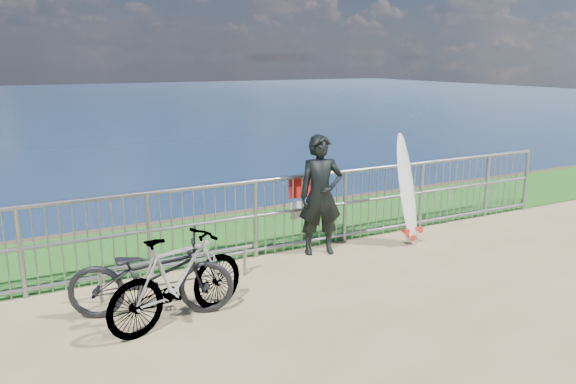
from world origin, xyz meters
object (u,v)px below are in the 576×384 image
surfer (321,195)px  surfboard (407,193)px  bicycle_near (151,275)px  bicycle_far (178,279)px

surfer → surfboard: surfer is taller
surfer → bicycle_near: 2.84m
surfboard → bicycle_near: bearing=-170.8°
surfboard → bicycle_near: (-4.06, -0.66, -0.31)m
surfboard → bicycle_near: surfboard is taller
surfboard → bicycle_far: (-3.86, -0.98, -0.28)m
bicycle_near → bicycle_far: (0.20, -0.32, 0.03)m
bicycle_near → surfer: bearing=-51.1°
surfboard → bicycle_far: size_ratio=1.02×
surfboard → bicycle_near: 4.13m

